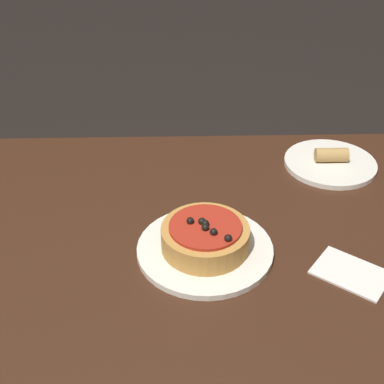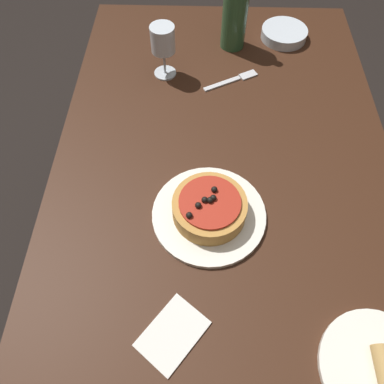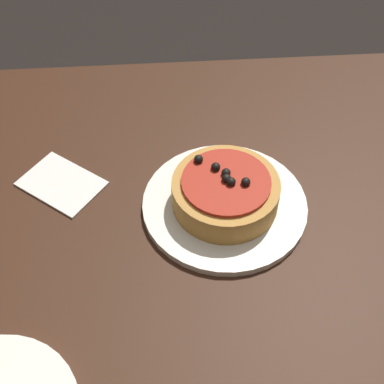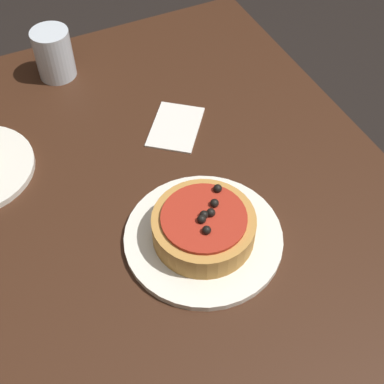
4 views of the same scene
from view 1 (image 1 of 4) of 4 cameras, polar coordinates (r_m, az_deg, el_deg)
name	(u,v)px [view 1 (image 1 of 4)]	position (r m, az deg, el deg)	size (l,w,h in m)	color
dining_table	(152,272)	(1.10, -4.24, -8.50)	(1.48, 0.85, 0.71)	#381E11
dinner_plate	(205,249)	(1.01, 1.39, -6.14)	(0.26, 0.26, 0.01)	white
pizza	(205,237)	(0.99, 1.42, -4.78)	(0.16, 0.16, 0.06)	#BC843D
side_plate	(330,162)	(1.31, 14.53, 3.10)	(0.22, 0.22, 0.05)	white
paper_napkin	(351,273)	(1.01, 16.60, -8.29)	(0.16, 0.15, 0.00)	silver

